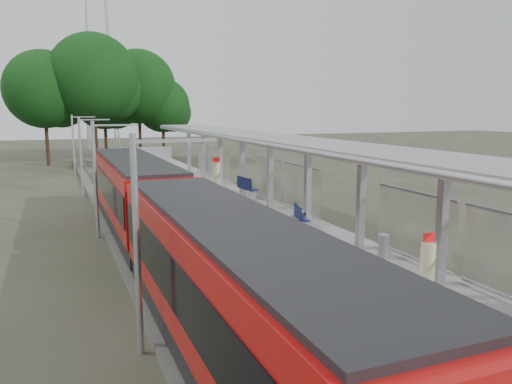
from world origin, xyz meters
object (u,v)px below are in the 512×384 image
bench_mid (300,216)px  litter_bin (384,246)px  bench_far (246,187)px  info_pillar_near (427,268)px  train (166,222)px  info_pillar_far (216,176)px

bench_mid → litter_bin: (0.61, -4.95, -0.10)m
bench_far → info_pillar_near: size_ratio=1.01×
bench_far → info_pillar_near: (-0.86, -15.69, 0.13)m
bench_far → litter_bin: (0.14, -12.47, -0.21)m
train → bench_mid: 6.11m
info_pillar_near → info_pillar_far: info_pillar_far is taller
train → bench_far: (6.41, 8.86, -0.44)m
train → info_pillar_near: size_ratio=16.10×
litter_bin → info_pillar_far: bearing=93.6°
info_pillar_far → train: bearing=-94.1°
train → info_pillar_near: 8.81m
litter_bin → bench_far: bearing=90.6°
info_pillar_near → litter_bin: size_ratio=2.12×
bench_mid → info_pillar_near: info_pillar_near is taller
bench_mid → bench_far: size_ratio=0.85×
train → bench_far: size_ratio=15.88×
train → bench_mid: size_ratio=18.79×
train → info_pillar_near: (5.55, -6.83, -0.31)m
bench_far → train: bearing=-131.9°
train → litter_bin: train is taller
info_pillar_near → train: bearing=134.5°
bench_far → litter_bin: 12.47m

